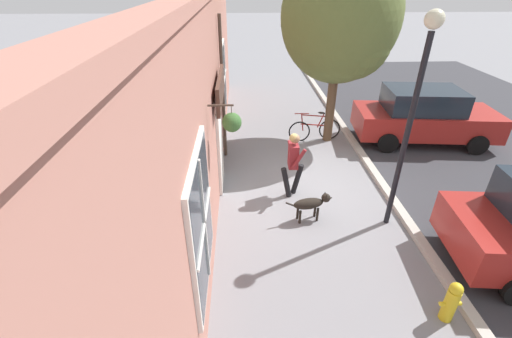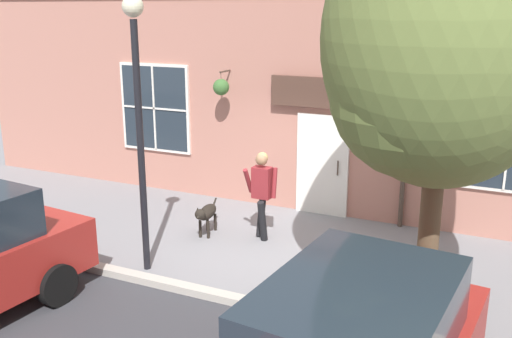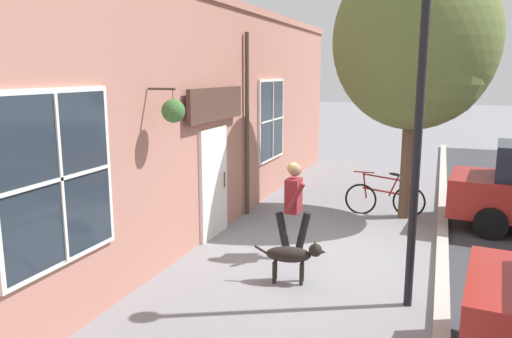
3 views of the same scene
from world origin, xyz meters
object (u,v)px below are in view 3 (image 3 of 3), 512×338
dog_on_leash (293,255)px  street_tree_by_curb (418,47)px  leaning_bicycle (385,198)px  street_lamp (421,92)px  pedestrian_walking (294,201)px

dog_on_leash → street_tree_by_curb: size_ratio=0.19×
leaning_bicycle → street_lamp: bearing=-79.7°
dog_on_leash → leaning_bicycle: size_ratio=0.62×
pedestrian_walking → street_tree_by_curb: size_ratio=0.30×
street_tree_by_curb → leaning_bicycle: street_tree_by_curb is taller
leaning_bicycle → street_tree_by_curb: bearing=-6.5°
street_tree_by_curb → leaning_bicycle: (-0.52, 0.06, -3.25)m
street_tree_by_curb → street_lamp: (0.28, -4.33, -0.76)m
dog_on_leash → leaning_bicycle: 4.31m
leaning_bicycle → street_lamp: street_lamp is taller
pedestrian_walking → street_lamp: street_lamp is taller
dog_on_leash → street_lamp: size_ratio=0.25×
dog_on_leash → street_lamp: (1.69, -0.17, 2.44)m
street_lamp → dog_on_leash: bearing=174.2°
dog_on_leash → street_tree_by_curb: 5.43m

